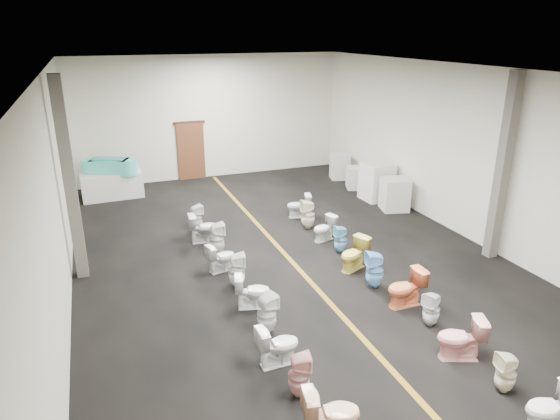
# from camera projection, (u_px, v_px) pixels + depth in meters

# --- Properties ---
(floor) EXTENTS (16.00, 16.00, 0.00)m
(floor) POSITION_uv_depth(u_px,v_px,m) (291.00, 261.00, 12.20)
(floor) COLOR black
(floor) RESTS_ON ground
(ceiling) EXTENTS (16.00, 16.00, 0.00)m
(ceiling) POSITION_uv_depth(u_px,v_px,m) (292.00, 70.00, 10.66)
(ceiling) COLOR black
(ceiling) RESTS_ON ground
(wall_back) EXTENTS (10.00, 0.00, 10.00)m
(wall_back) POSITION_uv_depth(u_px,v_px,m) (210.00, 117.00, 18.45)
(wall_back) COLOR beige
(wall_back) RESTS_ON ground
(wall_left) EXTENTS (0.00, 16.00, 16.00)m
(wall_left) POSITION_uv_depth(u_px,v_px,m) (55.00, 196.00, 9.75)
(wall_left) COLOR beige
(wall_left) RESTS_ON ground
(wall_right) EXTENTS (0.00, 16.00, 16.00)m
(wall_right) POSITION_uv_depth(u_px,v_px,m) (468.00, 154.00, 13.10)
(wall_right) COLOR beige
(wall_right) RESTS_ON ground
(aisle_stripe) EXTENTS (0.12, 15.60, 0.01)m
(aisle_stripe) POSITION_uv_depth(u_px,v_px,m) (291.00, 260.00, 12.19)
(aisle_stripe) COLOR #805F12
(aisle_stripe) RESTS_ON floor
(back_door) EXTENTS (1.00, 0.10, 2.10)m
(back_door) POSITION_uv_depth(u_px,v_px,m) (191.00, 151.00, 18.54)
(back_door) COLOR #562D19
(back_door) RESTS_ON floor
(door_frame) EXTENTS (1.15, 0.08, 0.10)m
(door_frame) POSITION_uv_depth(u_px,v_px,m) (189.00, 123.00, 18.18)
(door_frame) COLOR #331C11
(door_frame) RESTS_ON back_door
(column_left) EXTENTS (0.25, 0.25, 4.50)m
(column_left) POSITION_uv_depth(u_px,v_px,m) (70.00, 181.00, 10.71)
(column_left) COLOR #59544C
(column_left) RESTS_ON floor
(column_right) EXTENTS (0.25, 0.25, 4.50)m
(column_right) POSITION_uv_depth(u_px,v_px,m) (503.00, 168.00, 11.70)
(column_right) COLOR #59544C
(column_right) RESTS_ON floor
(display_table) EXTENTS (1.98, 1.05, 0.86)m
(display_table) POSITION_uv_depth(u_px,v_px,m) (112.00, 185.00, 16.67)
(display_table) COLOR silver
(display_table) RESTS_ON floor
(bathtub) EXTENTS (1.76, 1.14, 0.55)m
(bathtub) POSITION_uv_depth(u_px,v_px,m) (110.00, 166.00, 16.45)
(bathtub) COLOR #45C8BE
(bathtub) RESTS_ON display_table
(appliance_crate_a) EXTENTS (0.95, 0.95, 1.00)m
(appliance_crate_a) POSITION_uv_depth(u_px,v_px,m) (395.00, 194.00, 15.49)
(appliance_crate_a) COLOR beige
(appliance_crate_a) RESTS_ON floor
(appliance_crate_b) EXTENTS (0.93, 0.93, 1.22)m
(appliance_crate_b) POSITION_uv_depth(u_px,v_px,m) (377.00, 182.00, 16.39)
(appliance_crate_b) COLOR silver
(appliance_crate_b) RESTS_ON floor
(appliance_crate_c) EXTENTS (0.87, 0.87, 0.77)m
(appliance_crate_c) POSITION_uv_depth(u_px,v_px,m) (357.00, 178.00, 17.63)
(appliance_crate_c) COLOR silver
(appliance_crate_c) RESTS_ON floor
(appliance_crate_d) EXTENTS (0.80, 0.80, 0.93)m
(appliance_crate_d) POSITION_uv_depth(u_px,v_px,m) (340.00, 166.00, 18.75)
(appliance_crate_d) COLOR beige
(appliance_crate_d) RESTS_ON floor
(toilet_left_2) EXTENTS (0.87, 0.60, 0.81)m
(toilet_left_2) POSITION_uv_depth(u_px,v_px,m) (331.00, 414.00, 6.77)
(toilet_left_2) COLOR #FAC39C
(toilet_left_2) RESTS_ON floor
(toilet_left_3) EXTENTS (0.40, 0.40, 0.74)m
(toilet_left_3) POSITION_uv_depth(u_px,v_px,m) (299.00, 375.00, 7.59)
(toilet_left_3) COLOR #DB9E9D
(toilet_left_3) RESTS_ON floor
(toilet_left_4) EXTENTS (0.73, 0.43, 0.73)m
(toilet_left_4) POSITION_uv_depth(u_px,v_px,m) (278.00, 345.00, 8.32)
(toilet_left_4) COLOR white
(toilet_left_4) RESTS_ON floor
(toilet_left_5) EXTENTS (0.45, 0.45, 0.79)m
(toilet_left_5) POSITION_uv_depth(u_px,v_px,m) (267.00, 314.00, 9.17)
(toilet_left_5) COLOR silver
(toilet_left_5) RESTS_ON floor
(toilet_left_6) EXTENTS (0.79, 0.57, 0.72)m
(toilet_left_6) POSITION_uv_depth(u_px,v_px,m) (252.00, 291.00, 10.04)
(toilet_left_6) COLOR white
(toilet_left_6) RESTS_ON floor
(toilet_left_7) EXTENTS (0.42, 0.41, 0.79)m
(toilet_left_7) POSITION_uv_depth(u_px,v_px,m) (237.00, 270.00, 10.83)
(toilet_left_7) COLOR white
(toilet_left_7) RESTS_ON floor
(toilet_left_8) EXTENTS (0.74, 0.53, 0.69)m
(toilet_left_8) POSITION_uv_depth(u_px,v_px,m) (221.00, 257.00, 11.58)
(toilet_left_8) COLOR white
(toilet_left_8) RESTS_ON floor
(toilet_left_9) EXTENTS (0.39, 0.38, 0.83)m
(toilet_left_9) POSITION_uv_depth(u_px,v_px,m) (217.00, 239.00, 12.42)
(toilet_left_9) COLOR silver
(toilet_left_9) RESTS_ON floor
(toilet_left_10) EXTENTS (0.80, 0.50, 0.78)m
(toilet_left_10) POSITION_uv_depth(u_px,v_px,m) (203.00, 228.00, 13.17)
(toilet_left_10) COLOR silver
(toilet_left_10) RESTS_ON floor
(toilet_left_11) EXTENTS (0.41, 0.40, 0.75)m
(toilet_left_11) POSITION_uv_depth(u_px,v_px,m) (196.00, 218.00, 13.91)
(toilet_left_11) COLOR silver
(toilet_left_11) RESTS_ON floor
(toilet_right_1) EXTENTS (0.78, 0.53, 0.74)m
(toilet_right_1) POSITION_uv_depth(u_px,v_px,m) (551.00, 409.00, 6.93)
(toilet_right_1) COLOR white
(toilet_right_1) RESTS_ON floor
(toilet_right_2) EXTENTS (0.36, 0.35, 0.69)m
(toilet_right_2) POSITION_uv_depth(u_px,v_px,m) (506.00, 373.00, 7.69)
(toilet_right_2) COLOR #F1E8C5
(toilet_right_2) RESTS_ON floor
(toilet_right_3) EXTENTS (0.88, 0.70, 0.79)m
(toilet_right_3) POSITION_uv_depth(u_px,v_px,m) (460.00, 338.00, 8.45)
(toilet_right_3) COLOR #F7ADAA
(toilet_right_3) RESTS_ON floor
(toilet_right_4) EXTENTS (0.43, 0.42, 0.70)m
(toilet_right_4) POSITION_uv_depth(u_px,v_px,m) (431.00, 309.00, 9.41)
(toilet_right_4) COLOR silver
(toilet_right_4) RESTS_ON floor
(toilet_right_5) EXTENTS (0.78, 0.44, 0.79)m
(toilet_right_5) POSITION_uv_depth(u_px,v_px,m) (406.00, 288.00, 10.08)
(toilet_right_5) COLOR #F6814E
(toilet_right_5) RESTS_ON floor
(toilet_right_6) EXTENTS (0.46, 0.45, 0.85)m
(toilet_right_6) POSITION_uv_depth(u_px,v_px,m) (375.00, 270.00, 10.79)
(toilet_right_6) COLOR #7BB7ED
(toilet_right_6) RESTS_ON floor
(toilet_right_7) EXTENTS (0.87, 0.70, 0.78)m
(toilet_right_7) POSITION_uv_depth(u_px,v_px,m) (354.00, 254.00, 11.63)
(toilet_right_7) COLOR #E2CF52
(toilet_right_7) RESTS_ON floor
(toilet_right_8) EXTENTS (0.35, 0.35, 0.72)m
(toilet_right_8) POSITION_uv_depth(u_px,v_px,m) (341.00, 239.00, 12.51)
(toilet_right_8) COLOR #78BBDA
(toilet_right_8) RESTS_ON floor
(toilet_right_9) EXTENTS (0.74, 0.55, 0.67)m
(toilet_right_9) POSITION_uv_depth(u_px,v_px,m) (324.00, 228.00, 13.27)
(toilet_right_9) COLOR white
(toilet_right_9) RESTS_ON floor
(toilet_right_10) EXTENTS (0.41, 0.40, 0.85)m
(toilet_right_10) POSITION_uv_depth(u_px,v_px,m) (308.00, 214.00, 14.02)
(toilet_right_10) COLOR #F3E5CA
(toilet_right_10) RESTS_ON floor
(toilet_right_11) EXTENTS (0.78, 0.56, 0.72)m
(toilet_right_11) POSITION_uv_depth(u_px,v_px,m) (299.00, 206.00, 14.90)
(toilet_right_11) COLOR silver
(toilet_right_11) RESTS_ON floor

